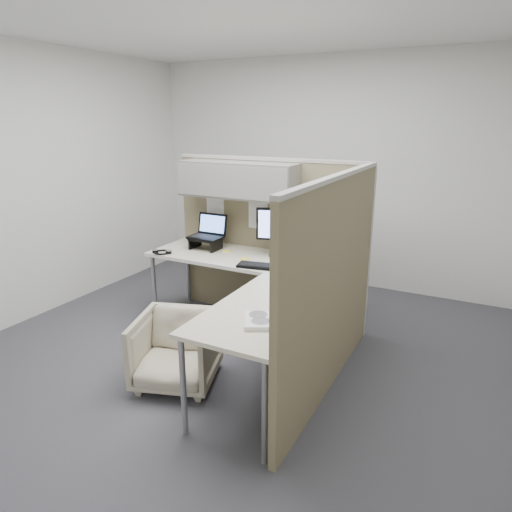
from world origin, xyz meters
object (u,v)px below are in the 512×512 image
at_px(desk, 252,279).
at_px(keyboard, 264,266).
at_px(monitor_left, 280,229).
at_px(office_chair, 176,347).

bearing_deg(desk, keyboard, 83.88).
xyz_separation_m(monitor_left, keyboard, (0.02, -0.36, -0.26)).
relative_size(desk, keyboard, 4.23).
bearing_deg(desk, office_chair, -112.28).
height_order(office_chair, monitor_left, monitor_left).
xyz_separation_m(desk, office_chair, (-0.29, -0.70, -0.38)).
bearing_deg(office_chair, keyboard, 52.60).
bearing_deg(keyboard, office_chair, -120.05).
relative_size(monitor_left, keyboard, 0.98).
bearing_deg(keyboard, desk, -107.17).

